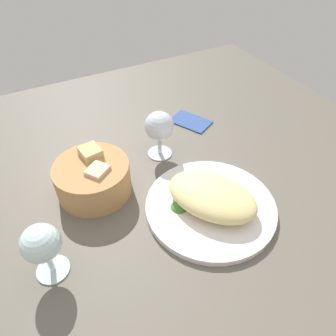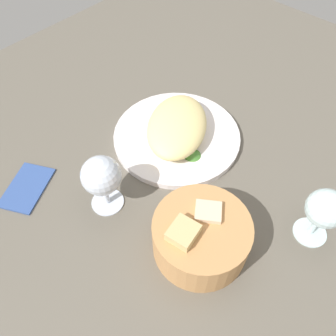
% 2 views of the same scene
% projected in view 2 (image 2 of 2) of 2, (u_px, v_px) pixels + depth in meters
% --- Properties ---
extents(ground_plane, '(1.40, 1.40, 0.02)m').
position_uv_depth(ground_plane, '(211.00, 173.00, 0.72)').
color(ground_plane, '#5E584D').
extents(plate, '(0.28, 0.28, 0.01)m').
position_uv_depth(plate, '(177.00, 136.00, 0.76)').
color(plate, white).
rests_on(plate, ground_plane).
extents(omelette, '(0.23, 0.20, 0.05)m').
position_uv_depth(omelette, '(177.00, 126.00, 0.73)').
color(omelette, '#EED68B').
rests_on(omelette, plate).
extents(lettuce_garnish, '(0.04, 0.04, 0.02)m').
position_uv_depth(lettuce_garnish, '(192.00, 152.00, 0.71)').
color(lettuce_garnish, '#448231').
rests_on(lettuce_garnish, plate).
extents(bread_basket, '(0.16, 0.16, 0.09)m').
position_uv_depth(bread_basket, '(200.00, 236.00, 0.58)').
color(bread_basket, tan).
rests_on(bread_basket, ground_plane).
extents(wine_glass_near, '(0.07, 0.07, 0.12)m').
position_uv_depth(wine_glass_near, '(102.00, 178.00, 0.60)').
color(wine_glass_near, silver).
rests_on(wine_glass_near, ground_plane).
extents(wine_glass_far, '(0.07, 0.07, 0.12)m').
position_uv_depth(wine_glass_far, '(325.00, 210.00, 0.56)').
color(wine_glass_far, silver).
rests_on(wine_glass_far, ground_plane).
extents(folded_napkin, '(0.13, 0.11, 0.01)m').
position_uv_depth(folded_napkin, '(27.00, 187.00, 0.68)').
color(folded_napkin, '#324F91').
rests_on(folded_napkin, ground_plane).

